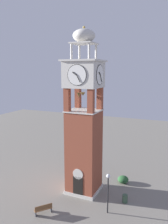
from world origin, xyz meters
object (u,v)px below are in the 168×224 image
at_px(park_bench, 43,209).
at_px(trash_bin, 125,199).
at_px(lamp_post, 108,186).
at_px(clock_tower, 84,127).

distance_m(park_bench, trash_bin, 7.93).
bearing_deg(trash_bin, lamp_post, -115.22).
bearing_deg(trash_bin, clock_tower, 173.83).
relative_size(park_bench, lamp_post, 0.40).
bearing_deg(clock_tower, park_bench, -108.07).
relative_size(clock_tower, lamp_post, 4.51).
height_order(lamp_post, trash_bin, lamp_post).
distance_m(park_bench, lamp_post, 6.21).
height_order(clock_tower, trash_bin, clock_tower).
relative_size(clock_tower, park_bench, 11.30).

